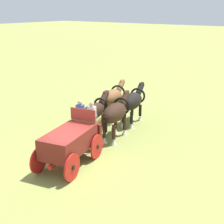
{
  "coord_description": "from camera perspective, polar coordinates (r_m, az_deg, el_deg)",
  "views": [
    {
      "loc": [
        -9.3,
        -9.4,
        6.82
      ],
      "look_at": [
        4.36,
        0.88,
        1.2
      ],
      "focal_mm": 51.62,
      "sensor_mm": 36.0,
      "label": 1
    }
  ],
  "objects": [
    {
      "name": "draft_horse_rear_near",
      "position": [
        17.68,
        -3.18,
        0.02
      ],
      "size": [
        3.18,
        1.33,
        2.17
      ],
      "color": "#331E14",
      "rests_on": "ground"
    },
    {
      "name": "draft_horse_lead_off",
      "position": [
        19.42,
        3.72,
        1.89
      ],
      "size": [
        3.17,
        1.43,
        2.25
      ],
      "color": "black",
      "rests_on": "ground"
    },
    {
      "name": "ground_plane",
      "position": [
        14.88,
        -7.51,
        -9.25
      ],
      "size": [
        220.0,
        220.0,
        0.0
      ],
      "primitive_type": "plane",
      "color": "olive"
    },
    {
      "name": "draft_horse_rear_off",
      "position": [
        17.1,
        0.66,
        -0.17
      ],
      "size": [
        3.1,
        1.42,
        2.31
      ],
      "color": "#331E14",
      "rests_on": "ground"
    },
    {
      "name": "show_wagon",
      "position": [
        14.54,
        -7.32,
        -5.01
      ],
      "size": [
        5.77,
        2.44,
        2.57
      ],
      "color": "maroon",
      "rests_on": "ground"
    },
    {
      "name": "draft_horse_lead_near",
      "position": [
        19.87,
        0.2,
        2.49
      ],
      "size": [
        2.99,
        1.4,
        2.32
      ],
      "color": "brown",
      "rests_on": "ground"
    }
  ]
}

